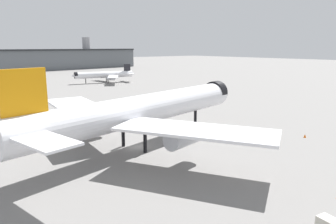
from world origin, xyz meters
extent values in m
plane|color=slate|center=(0.00, 0.00, 0.00)|extent=(900.00, 900.00, 0.00)
cylinder|color=white|center=(1.61, -0.35, 7.36)|extent=(55.12, 15.82, 5.67)
cone|color=white|center=(28.64, 4.77, 7.36)|extent=(7.16, 6.62, 5.55)
cylinder|color=black|center=(27.53, 4.56, 7.79)|extent=(3.57, 6.10, 5.72)
cube|color=white|center=(-5.39, 13.80, 6.66)|extent=(11.86, 25.68, 0.45)
cylinder|color=#B7BAC1|center=(-3.54, 11.13, 4.79)|extent=(8.15, 4.50, 3.12)
cube|color=white|center=(0.28, -16.09, 6.66)|extent=(19.63, 25.94, 0.45)
cylinder|color=#B7BAC1|center=(1.03, -12.93, 4.79)|extent=(8.15, 4.50, 3.12)
cube|color=orange|center=(-21.10, -4.66, 11.90)|extent=(6.59, 1.79, 9.06)
cube|color=white|center=(-20.99, -11.12, 7.93)|extent=(6.71, 10.65, 0.34)
cylinder|color=black|center=(18.91, 2.93, 2.27)|extent=(0.68, 0.68, 4.53)
cylinder|color=black|center=(-1.65, 2.05, 2.27)|extent=(0.68, 0.68, 4.53)
cylinder|color=black|center=(-0.54, -3.79, 2.27)|extent=(0.68, 0.68, 4.53)
cylinder|color=white|center=(49.69, 104.76, 4.36)|extent=(31.23, 10.25, 3.35)
cone|color=white|center=(34.45, 108.26, 4.36)|extent=(4.33, 4.02, 3.28)
cone|color=white|center=(64.93, 101.27, 4.36)|extent=(4.96, 4.08, 3.18)
cylinder|color=black|center=(35.11, 108.11, 4.61)|extent=(2.23, 3.64, 3.38)
cube|color=white|center=(50.10, 95.73, 3.94)|extent=(11.52, 14.64, 0.27)
cylinder|color=#B7BAC1|center=(49.75, 97.55, 2.83)|extent=(4.68, 2.77, 1.84)
cube|color=white|center=(53.99, 112.72, 3.94)|extent=(6.23, 14.46, 0.27)
cylinder|color=#B7BAC1|center=(52.88, 111.24, 2.83)|extent=(4.68, 2.77, 1.84)
cube|color=black|center=(62.50, 101.83, 7.04)|extent=(3.73, 1.16, 5.36)
cube|color=white|center=(62.29, 98.13, 4.69)|extent=(4.00, 6.11, 0.20)
cube|color=white|center=(63.92, 105.25, 4.69)|extent=(4.00, 6.11, 0.20)
cylinder|color=black|center=(39.94, 107.00, 1.34)|extent=(0.40, 0.40, 2.68)
cylinder|color=black|center=(50.83, 102.70, 1.34)|extent=(0.40, 0.40, 2.68)
cylinder|color=black|center=(51.61, 106.13, 1.34)|extent=(0.40, 0.40, 2.68)
cylinder|color=#939399|center=(95.06, 220.39, 13.67)|extent=(7.02, 7.02, 27.33)
cone|color=#F2600C|center=(31.85, -17.68, 0.36)|extent=(0.57, 0.57, 0.71)
camera|label=1|loc=(-33.03, -49.84, 19.30)|focal=33.97mm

